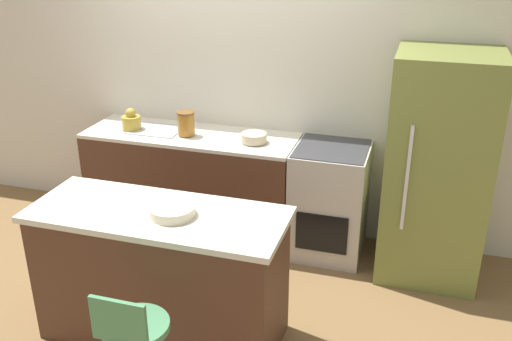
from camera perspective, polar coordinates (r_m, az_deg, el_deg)
ground_plane at (r=4.92m, az=-4.63°, el=-8.07°), size 14.00×14.00×0.00m
wall_back at (r=4.98m, az=-2.34°, el=8.70°), size 8.00×0.06×2.60m
back_counter at (r=5.06m, az=-6.37°, el=-1.26°), size 1.83×0.61×0.93m
kitchen_island at (r=3.82m, az=-9.41°, el=-10.22°), size 1.63×0.65×0.92m
oven_range at (r=4.75m, az=7.34°, el=-3.02°), size 0.59×0.62×0.93m
refrigerator at (r=4.49m, az=17.66°, el=0.21°), size 0.74×0.74×1.75m
kettle at (r=5.05m, az=-12.37°, el=4.88°), size 0.16×0.16×0.19m
mixing_bowl at (r=4.64m, az=-0.21°, el=3.32°), size 0.21×0.21×0.07m
canister_jar at (r=4.82m, az=-7.01°, el=4.72°), size 0.15×0.15×0.20m
fruit_bowl at (r=3.51m, az=-8.37°, el=-4.02°), size 0.28×0.28×0.06m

